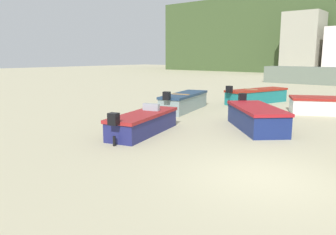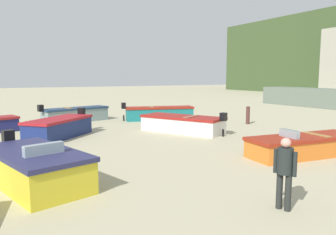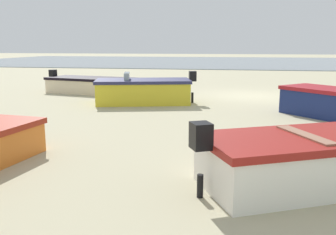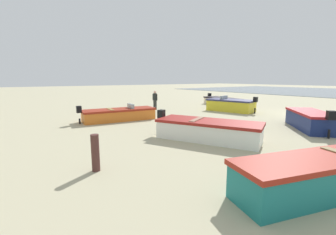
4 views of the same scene
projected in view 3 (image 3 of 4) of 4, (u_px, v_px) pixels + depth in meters
The scene contains 5 objects.
ground_plane at pixel (252, 96), 17.30m from camera, with size 160.00×160.00×0.00m, color tan.
tidal_water at pixel (244, 62), 52.01m from camera, with size 80.00×36.00×0.06m, color gray.
boat_white_1 at pixel (330, 158), 6.34m from camera, with size 4.73×3.47×1.18m.
boat_cream_4 at pixel (91, 85), 18.27m from camera, with size 4.75×2.61×1.08m.
boat_yellow_7 at pixel (143, 91), 15.03m from camera, with size 4.13×2.67×1.28m.
Camera 3 is at (0.61, 17.59, 2.32)m, focal length 40.07 mm.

